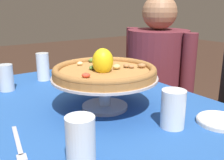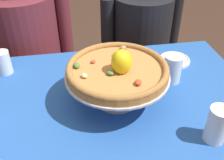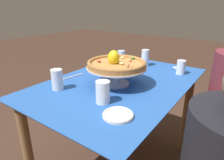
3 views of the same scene
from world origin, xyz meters
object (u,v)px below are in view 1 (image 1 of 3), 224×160
object	(u,v)px
water_glass_front_left	(6,79)
diner_left	(156,90)
water_glass_side_left	(43,68)
side_plate	(220,121)
pizza	(105,70)
water_glass_side_right	(173,111)
dinner_fork	(18,144)
sugar_packet	(78,70)
water_glass_front_right	(81,145)
pizza_stand	(105,85)
water_glass_back_left	(100,64)

from	to	relation	value
water_glass_front_left	diner_left	size ratio (longest dim) A/B	0.10
water_glass_side_left	side_plate	world-z (taller)	water_glass_side_left
pizza	water_glass_side_left	world-z (taller)	pizza
water_glass_side_right	diner_left	size ratio (longest dim) A/B	0.10
dinner_fork	diner_left	distance (m)	1.14
pizza	water_glass_side_left	size ratio (longest dim) A/B	2.68
side_plate	sugar_packet	distance (m)	0.90
water_glass_side_right	dinner_fork	xyz separation A→B (m)	(-0.16, -0.43, -0.05)
water_glass_side_left	dinner_fork	size ratio (longest dim) A/B	0.67
water_glass_side_right	diner_left	distance (m)	0.91
water_glass_front_left	dinner_fork	size ratio (longest dim) A/B	0.57
pizza	water_glass_side_left	distance (m)	0.50
diner_left	water_glass_front_right	bearing A→B (deg)	-53.36
water_glass_front_right	diner_left	distance (m)	1.16
pizza_stand	water_glass_side_right	bearing A→B (deg)	18.88
water_glass_side_right	water_glass_side_left	bearing A→B (deg)	-170.00
water_glass_side_right	dinner_fork	world-z (taller)	water_glass_side_right
pizza_stand	water_glass_side_left	xyz separation A→B (m)	(-0.49, -0.04, -0.03)
water_glass_back_left	side_plate	xyz separation A→B (m)	(0.77, -0.04, -0.04)
water_glass_front_left	diner_left	xyz separation A→B (m)	(0.01, 0.91, -0.22)
pizza_stand	water_glass_side_left	world-z (taller)	water_glass_side_left
water_glass_front_right	side_plate	distance (m)	0.48
water_glass_side_left	dinner_fork	bearing A→B (deg)	-27.06
dinner_fork	diner_left	size ratio (longest dim) A/B	0.17
water_glass_back_left	sugar_packet	xyz separation A→B (m)	(-0.12, -0.07, -0.04)
water_glass_front_left	sugar_packet	bearing A→B (deg)	109.63
pizza	water_glass_front_right	xyz separation A→B (m)	(0.27, -0.25, -0.09)
water_glass_side_right	sugar_packet	world-z (taller)	water_glass_side_right
pizza_stand	side_plate	distance (m)	0.40
pizza	dinner_fork	xyz separation A→B (m)	(0.09, -0.34, -0.14)
sugar_packet	diner_left	world-z (taller)	diner_left
pizza_stand	water_glass_front_right	distance (m)	0.37
pizza_stand	sugar_packet	xyz separation A→B (m)	(-0.58, 0.19, -0.09)
water_glass_front_right	water_glass_side_right	size ratio (longest dim) A/B	1.06
water_glass_side_left	diner_left	size ratio (longest dim) A/B	0.12
pizza_stand	dinner_fork	world-z (taller)	pizza_stand
water_glass_side_left	water_glass_back_left	distance (m)	0.32
dinner_fork	water_glass_side_right	bearing A→B (deg)	69.31
water_glass_side_right	side_plate	bearing A→B (deg)	63.86
water_glass_front_left	water_glass_back_left	bearing A→B (deg)	93.53
pizza	diner_left	distance (m)	0.85
pizza_stand	sugar_packet	distance (m)	0.61
pizza	water_glass_side_right	size ratio (longest dim) A/B	3.07
pizza	diner_left	bearing A→B (deg)	121.50
pizza_stand	side_plate	world-z (taller)	pizza_stand
dinner_fork	water_glass_back_left	bearing A→B (deg)	131.64
pizza	water_glass_side_right	world-z (taller)	pizza
water_glass_front_right	sugar_packet	world-z (taller)	water_glass_front_right
water_glass_front_right	water_glass_side_right	bearing A→B (deg)	93.82
pizza_stand	dinner_fork	distance (m)	0.36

